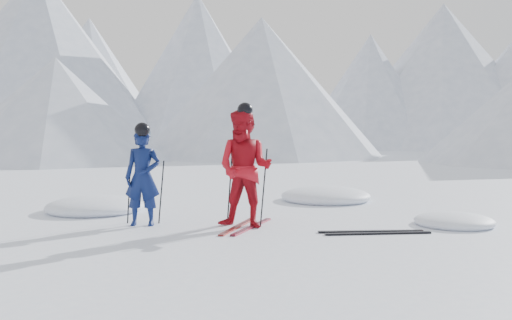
# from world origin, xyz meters

# --- Properties ---
(ground) EXTENTS (160.00, 160.00, 0.00)m
(ground) POSITION_xyz_m (0.00, 0.00, 0.00)
(ground) COLOR white
(ground) RESTS_ON ground
(mountain_range) EXTENTS (106.15, 62.94, 15.53)m
(mountain_range) POSITION_xyz_m (5.71, 35.31, 6.72)
(mountain_range) COLOR #B2BCD1
(mountain_range) RESTS_ON ground
(skier_blue) EXTENTS (0.64, 0.46, 1.66)m
(skier_blue) POSITION_xyz_m (-3.21, -0.21, 0.83)
(skier_blue) COLOR #0C1849
(skier_blue) RESTS_ON ground
(skier_red) EXTENTS (1.10, 0.93, 1.99)m
(skier_red) POSITION_xyz_m (-1.45, -0.19, 0.99)
(skier_red) COLOR #AC0D19
(skier_red) RESTS_ON ground
(pole_blue_left) EXTENTS (0.11, 0.08, 1.10)m
(pole_blue_left) POSITION_xyz_m (-3.51, -0.06, 0.55)
(pole_blue_left) COLOR black
(pole_blue_left) RESTS_ON ground
(pole_blue_right) EXTENTS (0.11, 0.07, 1.10)m
(pole_blue_right) POSITION_xyz_m (-2.96, 0.04, 0.55)
(pole_blue_right) COLOR black
(pole_blue_right) RESTS_ON ground
(pole_red_left) EXTENTS (0.13, 0.10, 1.32)m
(pole_red_left) POSITION_xyz_m (-1.75, 0.06, 0.66)
(pole_red_left) COLOR black
(pole_red_left) RESTS_ON ground
(pole_red_right) EXTENTS (0.13, 0.09, 1.32)m
(pole_red_right) POSITION_xyz_m (-1.15, -0.04, 0.66)
(pole_red_right) COLOR black
(pole_red_right) RESTS_ON ground
(ski_worn_left) EXTENTS (0.37, 1.69, 0.03)m
(ski_worn_left) POSITION_xyz_m (-1.57, -0.19, 0.01)
(ski_worn_left) COLOR black
(ski_worn_left) RESTS_ON ground
(ski_worn_right) EXTENTS (0.49, 1.67, 0.03)m
(ski_worn_right) POSITION_xyz_m (-1.33, -0.19, 0.01)
(ski_worn_right) COLOR black
(ski_worn_right) RESTS_ON ground
(ski_loose_a) EXTENTS (1.69, 0.40, 0.03)m
(ski_loose_a) POSITION_xyz_m (0.61, -0.41, 0.01)
(ski_loose_a) COLOR black
(ski_loose_a) RESTS_ON ground
(ski_loose_b) EXTENTS (1.68, 0.46, 0.03)m
(ski_loose_b) POSITION_xyz_m (0.71, -0.56, 0.01)
(ski_loose_b) COLOR black
(ski_loose_b) RESTS_ON ground
(snow_lumps) EXTENTS (8.45, 4.81, 0.46)m
(snow_lumps) POSITION_xyz_m (-1.62, 2.24, 0.00)
(snow_lumps) COLOR white
(snow_lumps) RESTS_ON ground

